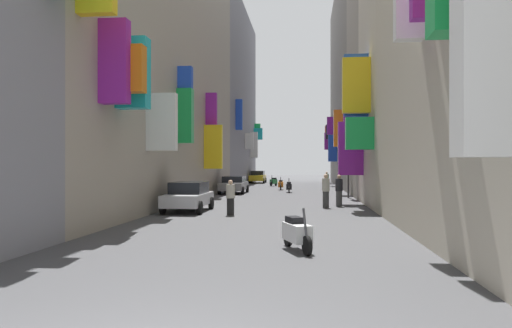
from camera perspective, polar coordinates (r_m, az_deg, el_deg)
ground_plane at (r=35.09m, az=2.95°, el=-3.69°), size 140.00×140.00×0.00m
building_left_mid_a at (r=19.26m, az=-25.93°, el=15.68°), size 7.34×5.16×14.90m
building_left_mid_b at (r=33.07m, az=-11.82°, el=13.13°), size 7.29×24.71×19.56m
building_left_mid_c at (r=55.42m, az=-4.36°, el=7.89°), size 7.12×21.95×19.81m
building_right_mid_a at (r=27.90m, az=18.97°, el=12.98°), size 7.39×7.40×17.10m
building_right_mid_b at (r=35.67m, az=16.03°, el=9.65°), size 7.14×8.84×16.49m
building_right_mid_c at (r=53.06m, az=12.70°, el=9.16°), size 6.99×25.94×21.48m
parked_car_grey at (r=37.42m, az=-2.61°, el=-2.38°), size 1.92×4.38×1.32m
parked_car_yellow at (r=58.66m, az=0.20°, el=-1.49°), size 1.89×4.29×1.48m
parked_car_silver at (r=23.18m, az=-7.92°, el=-3.72°), size 1.85×3.95×1.39m
scooter_white at (r=12.60m, az=4.81°, el=-8.02°), size 0.82×1.80×1.13m
scooter_orange at (r=42.76m, az=2.92°, el=-2.43°), size 0.48×1.93×1.13m
scooter_green at (r=50.47m, az=2.08°, el=-2.07°), size 0.74×1.78×1.13m
scooter_black at (r=38.72m, az=3.89°, el=-2.67°), size 0.48×1.82×1.13m
pedestrian_crossing at (r=25.09m, az=8.20°, el=-3.14°), size 0.43×0.43×1.73m
pedestrian_near_left at (r=44.34m, az=8.29°, el=-1.93°), size 0.54×0.54×1.57m
pedestrian_near_right at (r=26.05m, az=9.72°, el=-3.10°), size 0.44×0.44×1.68m
pedestrian_mid_street at (r=21.26m, az=-3.01°, el=-3.98°), size 0.49×0.49×1.54m
traffic_light_near_corner at (r=32.83m, az=10.78°, el=1.60°), size 0.26×0.34×4.70m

